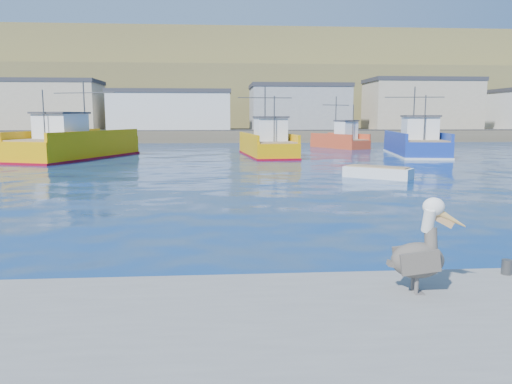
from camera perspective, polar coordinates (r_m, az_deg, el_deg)
The scene contains 9 objects.
ground at distance 13.43m, azimuth 7.67°, elevation -7.15°, with size 260.00×260.00×0.00m, color #062251.
dock_bollards at distance 10.26m, azimuth 15.02°, elevation -8.57°, with size 36.20×0.20×0.30m.
far_shore at distance 121.99m, azimuth -3.05°, elevation 11.11°, with size 200.00×81.00×24.00m.
trawler_yellow_a at distance 46.54m, azimuth -20.00°, elevation 5.06°, with size 9.09×14.43×6.82m.
trawler_yellow_b at distance 46.41m, azimuth 1.34°, elevation 5.38°, with size 5.16×11.23×6.47m.
trawler_blue at distance 49.79m, azimuth 17.78°, elevation 5.24°, with size 6.02×12.21×6.56m.
boat_orange at distance 59.35m, azimuth 9.69°, elevation 5.94°, with size 5.90×7.99×5.98m.
skiff_mid at distance 30.66m, azimuth 13.75°, elevation 2.08°, with size 3.99×3.49×0.86m.
pelican at distance 9.41m, azimuth 18.31°, elevation -6.56°, with size 1.40×0.63×1.73m.
Camera 1 is at (-2.73, -12.64, 3.63)m, focal length 35.00 mm.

